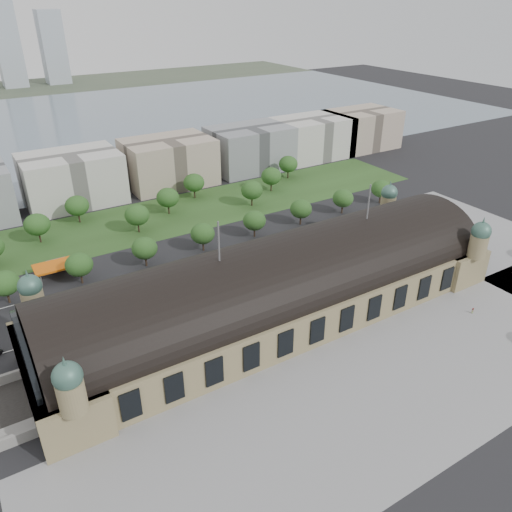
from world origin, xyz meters
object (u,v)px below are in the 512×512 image
parked_car_2 (131,320)px  parked_car_5 (163,303)px  traffic_car_3 (176,272)px  bus_east (268,265)px  traffic_car_5 (290,243)px  pedestrian_0 (473,311)px  parked_car_3 (69,340)px  parked_car_4 (83,335)px  traffic_car_4 (266,253)px  parked_car_1 (70,332)px  petrol_station (56,266)px  bus_mid (276,257)px  traffic_car_6 (373,221)px  parked_car_6 (193,293)px  bus_west (235,270)px  pedestrian_2 (512,273)px

parked_car_2 → parked_car_5: (12.27, 3.87, -0.03)m
traffic_car_3 → bus_east: 34.10m
traffic_car_5 → pedestrian_0: (21.30, -71.73, 0.26)m
parked_car_3 → parked_car_4: parked_car_4 is taller
parked_car_2 → parked_car_3: (-18.99, 0.00, -0.13)m
traffic_car_3 → parked_car_2: 31.74m
parked_car_2 → traffic_car_4: bearing=70.5°
parked_car_1 → petrol_station: bearing=137.6°
bus_mid → traffic_car_3: bearing=76.7°
traffic_car_6 → bus_east: bearing=-73.2°
parked_car_5 → traffic_car_3: bearing=123.7°
petrol_station → parked_car_4: bearing=-92.9°
traffic_car_4 → parked_car_1: bearing=-88.8°
parked_car_2 → bus_east: bearing=62.0°
traffic_car_4 → parked_car_3: size_ratio=1.01×
parked_car_5 → pedestrian_0: pedestrian_0 is taller
traffic_car_4 → parked_car_5: (-48.58, -12.18, 0.10)m
parked_car_6 → bus_mid: bus_mid is taller
bus_west → bus_east: bearing=-105.0°
traffic_car_4 → bus_east: 11.65m
parked_car_6 → bus_mid: size_ratio=0.50×
traffic_car_5 → bus_west: bearing=113.6°
traffic_car_5 → pedestrian_0: 74.82m
petrol_station → traffic_car_4: size_ratio=3.57×
parked_car_3 → pedestrian_0: bearing=37.5°
pedestrian_0 → parked_car_6: bearing=161.4°
traffic_car_3 → traffic_car_5: traffic_car_3 is taller
bus_east → traffic_car_3: bearing=69.1°
parked_car_4 → traffic_car_3: bearing=92.9°
traffic_car_5 → pedestrian_0: pedestrian_0 is taller
traffic_car_6 → bus_mid: bus_mid is taller
parked_car_3 → parked_car_6: size_ratio=0.71×
petrol_station → bus_mid: petrol_station is taller
parked_car_3 → parked_car_5: 31.50m
bus_west → bus_east: (12.48, -3.02, -0.07)m
parked_car_4 → parked_car_2: bearing=64.7°
parked_car_2 → parked_car_4: (-15.06, 0.24, -0.02)m
traffic_car_3 → bus_east: bus_east is taller
traffic_car_3 → traffic_car_6: traffic_car_3 is taller
traffic_car_5 → parked_car_4: 90.70m
parked_car_1 → bus_east: 73.10m
bus_mid → parked_car_3: bearing=99.9°
traffic_car_5 → bus_east: (-18.77, -12.31, 0.96)m
parked_car_5 → parked_car_6: size_ratio=1.01×
traffic_car_3 → petrol_station: bearing=61.9°
parked_car_3 → parked_car_5: size_ratio=0.71×
pedestrian_2 → traffic_car_6: bearing=-29.8°
traffic_car_3 → parked_car_2: (-24.20, -20.53, -0.01)m
pedestrian_0 → pedestrian_2: pedestrian_0 is taller
traffic_car_6 → bus_mid: 57.46m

